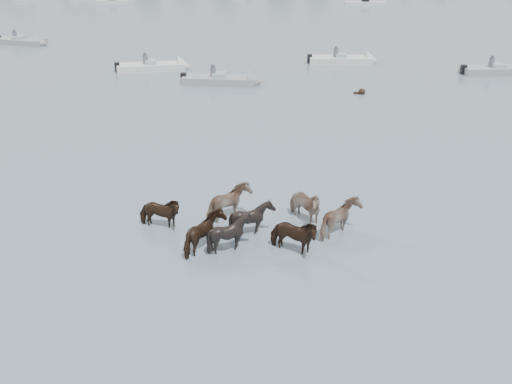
# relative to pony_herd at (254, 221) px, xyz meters

# --- Properties ---
(ground) EXTENTS (400.00, 400.00, 0.00)m
(ground) POSITION_rel_pony_herd_xyz_m (-2.54, -1.53, -0.52)
(ground) COLOR slate
(ground) RESTS_ON ground
(pony_herd) EXTENTS (7.49, 3.82, 1.41)m
(pony_herd) POSITION_rel_pony_herd_xyz_m (0.00, 0.00, 0.00)
(pony_herd) COLOR black
(pony_herd) RESTS_ON ground
(swimming_pony) EXTENTS (0.72, 0.44, 0.44)m
(swimming_pony) POSITION_rel_pony_herd_xyz_m (4.33, 17.93, -0.42)
(swimming_pony) COLOR black
(swimming_pony) RESTS_ON ground
(motorboat_a) EXTENTS (5.47, 3.11, 1.92)m
(motorboat_a) POSITION_rel_pony_herd_xyz_m (-9.75, 22.70, -0.30)
(motorboat_a) COLOR silver
(motorboat_a) RESTS_ON ground
(motorboat_b) EXTENTS (5.43, 1.71, 1.92)m
(motorboat_b) POSITION_rel_pony_herd_xyz_m (-4.08, 19.31, -0.30)
(motorboat_b) COLOR gray
(motorboat_b) RESTS_ON ground
(motorboat_c) EXTENTS (5.45, 2.16, 1.92)m
(motorboat_c) POSITION_rel_pony_herd_xyz_m (3.95, 26.74, -0.30)
(motorboat_c) COLOR silver
(motorboat_c) RESTS_ON ground
(motorboat_d) EXTENTS (5.47, 2.61, 1.92)m
(motorboat_d) POSITION_rel_pony_herd_xyz_m (14.80, 24.72, -0.30)
(motorboat_d) COLOR gray
(motorboat_d) RESTS_ON ground
(motorboat_f) EXTENTS (5.35, 2.44, 1.92)m
(motorboat_f) POSITION_rel_pony_herd_xyz_m (-24.52, 30.78, -0.30)
(motorboat_f) COLOR gray
(motorboat_f) RESTS_ON ground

